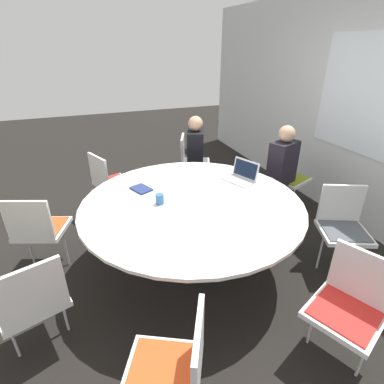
# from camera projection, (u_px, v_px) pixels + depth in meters

# --- Properties ---
(ground_plane) EXTENTS (16.00, 16.00, 0.00)m
(ground_plane) POSITION_uv_depth(u_px,v_px,m) (192.00, 263.00, 3.15)
(ground_plane) COLOR black
(wall_back) EXTENTS (8.00, 0.07, 2.70)m
(wall_back) POSITION_uv_depth(u_px,v_px,m) (382.00, 118.00, 3.25)
(wall_back) COLOR silver
(wall_back) RESTS_ON ground_plane
(conference_table) EXTENTS (2.08, 2.08, 0.74)m
(conference_table) POSITION_uv_depth(u_px,v_px,m) (192.00, 209.00, 2.86)
(conference_table) COLOR #B7B7BC
(conference_table) RESTS_ON ground_plane
(chair_0) EXTENTS (0.55, 0.56, 0.86)m
(chair_0) POSITION_uv_depth(u_px,v_px,m) (286.00, 173.00, 4.03)
(chair_0) COLOR white
(chair_0) RESTS_ON ground_plane
(chair_1) EXTENTS (0.57, 0.56, 0.86)m
(chair_1) POSITION_uv_depth(u_px,v_px,m) (191.00, 159.00, 4.51)
(chair_1) COLOR white
(chair_1) RESTS_ON ground_plane
(chair_2) EXTENTS (0.57, 0.56, 0.86)m
(chair_2) POSITION_uv_depth(u_px,v_px,m) (109.00, 179.00, 3.83)
(chair_2) COLOR white
(chair_2) RESTS_ON ground_plane
(chair_3) EXTENTS (0.55, 0.56, 0.86)m
(chair_3) POSITION_uv_depth(u_px,v_px,m) (38.00, 227.00, 2.85)
(chair_3) COLOR white
(chair_3) RESTS_ON ground_plane
(chair_4) EXTENTS (0.54, 0.55, 0.86)m
(chair_4) POSITION_uv_depth(u_px,v_px,m) (32.00, 299.00, 2.05)
(chair_4) COLOR white
(chair_4) RESTS_ON ground_plane
(chair_5) EXTENTS (0.58, 0.57, 0.86)m
(chair_5) POSITION_uv_depth(u_px,v_px,m) (174.00, 368.00, 1.61)
(chair_5) COLOR white
(chair_5) RESTS_ON ground_plane
(chair_6) EXTENTS (0.57, 0.56, 0.86)m
(chair_6) POSITION_uv_depth(u_px,v_px,m) (350.00, 302.00, 2.02)
(chair_6) COLOR white
(chair_6) RESTS_ON ground_plane
(chair_7) EXTENTS (0.56, 0.57, 0.86)m
(chair_7) POSITION_uv_depth(u_px,v_px,m) (343.00, 223.00, 2.91)
(chair_7) COLOR white
(chair_7) RESTS_ON ground_plane
(person_0) EXTENTS (0.34, 0.42, 1.21)m
(person_0) POSITION_uv_depth(u_px,v_px,m) (283.00, 165.00, 3.74)
(person_0) COLOR #231E28
(person_0) RESTS_ON ground_plane
(person_1) EXTENTS (0.42, 0.35, 1.21)m
(person_1) POSITION_uv_depth(u_px,v_px,m) (196.00, 152.00, 4.20)
(person_1) COLOR black
(person_1) RESTS_ON ground_plane
(laptop) EXTENTS (0.39, 0.33, 0.21)m
(laptop) POSITION_uv_depth(u_px,v_px,m) (242.00, 176.00, 3.23)
(laptop) COLOR silver
(laptop) RESTS_ON conference_table
(spiral_notebook) EXTENTS (0.25, 0.22, 0.02)m
(spiral_notebook) POSITION_uv_depth(u_px,v_px,m) (141.00, 189.00, 3.04)
(spiral_notebook) COLOR navy
(spiral_notebook) RESTS_ON conference_table
(coffee_cup) EXTENTS (0.08, 0.08, 0.10)m
(coffee_cup) POSITION_uv_depth(u_px,v_px,m) (160.00, 199.00, 2.76)
(coffee_cup) COLOR #33669E
(coffee_cup) RESTS_ON conference_table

